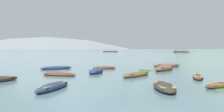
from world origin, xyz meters
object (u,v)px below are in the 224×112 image
object	(u,v)px
rowboat_3	(164,68)
rowboat_9	(96,71)
rowboat_2	(164,87)
rowboat_11	(224,85)
ferry_2	(181,52)
rowboat_5	(167,65)
ferry_1	(110,51)
rowboat_12	(104,68)
rowboat_0	(198,77)
ferry_0	(180,51)
rowboat_10	(59,74)
rowboat_13	(136,74)
rowboat_7	(56,68)
rowboat_4	(53,87)

from	to	relation	value
rowboat_3	rowboat_9	distance (m)	8.54
rowboat_2	rowboat_11	xyz separation A→B (m)	(4.27, 0.64, -0.03)
rowboat_2	ferry_2	bearing A→B (deg)	70.23
rowboat_2	rowboat_5	distance (m)	18.59
rowboat_9	ferry_1	distance (m)	148.58
rowboat_5	rowboat_12	xyz separation A→B (m)	(-9.05, -3.06, -0.05)
rowboat_3	rowboat_12	size ratio (longest dim) A/B	1.38
rowboat_3	rowboat_5	world-z (taller)	rowboat_3
rowboat_2	ferry_2	size ratio (longest dim) A/B	0.38
rowboat_0	ferry_0	world-z (taller)	ferry_0
rowboat_10	rowboat_13	xyz separation A→B (m)	(7.44, -0.62, 0.03)
rowboat_7	ferry_0	bearing A→B (deg)	65.56
rowboat_2	rowboat_3	distance (m)	13.04
rowboat_10	rowboat_12	distance (m)	8.43
rowboat_0	rowboat_13	distance (m)	5.51
rowboat_5	rowboat_2	bearing A→B (deg)	-106.27
rowboat_5	ferry_2	bearing A→B (deg)	69.70
rowboat_11	rowboat_12	world-z (taller)	rowboat_11
rowboat_5	ferry_0	distance (m)	147.44
rowboat_3	ferry_0	world-z (taller)	ferry_0
rowboat_3	rowboat_11	distance (m)	11.97
rowboat_7	rowboat_9	world-z (taller)	rowboat_9
rowboat_9	ferry_1	bearing A→B (deg)	87.88
rowboat_9	ferry_0	world-z (taller)	ferry_0
ferry_2	rowboat_4	bearing A→B (deg)	-112.51
rowboat_11	ferry_1	xyz separation A→B (m)	(-3.49, 157.93, 0.30)
rowboat_0	rowboat_10	bearing A→B (deg)	169.54
rowboat_13	ferry_2	distance (m)	134.90
rowboat_10	ferry_2	size ratio (longest dim) A/B	0.37
rowboat_4	ferry_0	size ratio (longest dim) A/B	0.44
rowboat_4	ferry_2	world-z (taller)	ferry_2
rowboat_3	rowboat_4	xyz separation A→B (m)	(-10.61, -12.24, -0.06)
rowboat_13	ferry_2	world-z (taller)	ferry_2
rowboat_10	rowboat_0	bearing A→B (deg)	-10.46
rowboat_7	rowboat_11	bearing A→B (deg)	-44.35
rowboat_0	rowboat_11	distance (m)	4.61
rowboat_12	ferry_1	distance (m)	143.86
rowboat_11	rowboat_13	xyz separation A→B (m)	(-5.06, 6.32, 0.02)
rowboat_2	rowboat_4	size ratio (longest dim) A/B	0.97
rowboat_3	ferry_1	world-z (taller)	ferry_1
rowboat_7	ferry_0	size ratio (longest dim) A/B	0.46
rowboat_3	ferry_1	xyz separation A→B (m)	(-2.66, 145.99, 0.21)
rowboat_4	rowboat_5	bearing A→B (deg)	54.73
rowboat_12	rowboat_9	bearing A→B (deg)	-100.74
ferry_1	rowboat_11	bearing A→B (deg)	-88.73
rowboat_3	ferry_2	world-z (taller)	ferry_2
rowboat_0	rowboat_13	xyz separation A→B (m)	(-5.24, 1.72, 0.02)
rowboat_2	rowboat_0	bearing A→B (deg)	49.73
rowboat_0	rowboat_13	size ratio (longest dim) A/B	0.91
rowboat_7	ferry_1	bearing A→B (deg)	85.71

